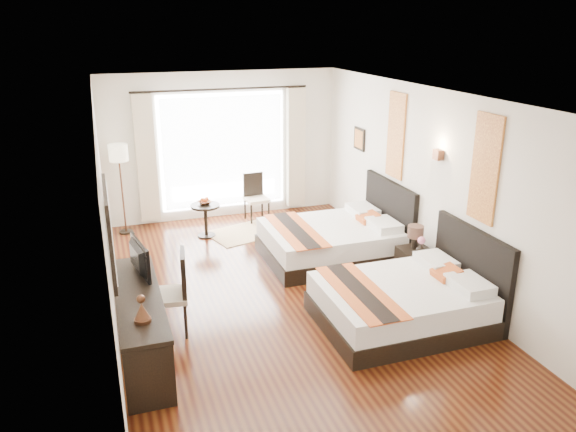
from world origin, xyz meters
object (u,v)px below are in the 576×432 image
object	(u,v)px
nightstand	(416,267)
console_desk	(141,324)
desk_chair	(170,308)
side_table	(206,221)
window_chair	(256,206)
floor_lamp	(119,159)
table_lamp	(415,233)
vase	(421,250)
fruit_bowl	(205,203)
television	(134,258)
bed_near	(407,301)
bed_far	(335,239)

from	to	relation	value
nightstand	console_desk	bearing A→B (deg)	-171.38
desk_chair	side_table	bearing A→B (deg)	-100.52
window_chair	side_table	bearing A→B (deg)	-67.83
nightstand	floor_lamp	world-z (taller)	floor_lamp
table_lamp	vase	world-z (taller)	table_lamp
floor_lamp	side_table	size ratio (longest dim) A/B	2.75
desk_chair	fruit_bowl	xyz separation A→B (m)	(1.04, 3.13, 0.30)
nightstand	window_chair	size ratio (longest dim) A/B	0.60
desk_chair	window_chair	distance (m)	4.23
vase	side_table	world-z (taller)	vase
table_lamp	console_desk	xyz separation A→B (m)	(-3.97, -0.69, -0.37)
floor_lamp	fruit_bowl	size ratio (longest dim) A/B	7.10
table_lamp	nightstand	bearing A→B (deg)	-91.81
television	fruit_bowl	bearing A→B (deg)	-35.27
console_desk	fruit_bowl	xyz separation A→B (m)	(1.42, 3.51, 0.24)
console_desk	fruit_bowl	size ratio (longest dim) A/B	9.54
table_lamp	floor_lamp	bearing A→B (deg)	138.73
console_desk	floor_lamp	distance (m)	4.25
vase	side_table	xyz separation A→B (m)	(-2.55, 2.97, -0.27)
window_chair	bed_near	bearing A→B (deg)	4.73
desk_chair	fruit_bowl	world-z (taller)	desk_chair
side_table	window_chair	size ratio (longest dim) A/B	0.65
television	desk_chair	size ratio (longest dim) A/B	0.70
window_chair	nightstand	bearing A→B (deg)	18.14
table_lamp	floor_lamp	world-z (taller)	floor_lamp
bed_near	table_lamp	bearing A→B (deg)	55.59
window_chair	table_lamp	bearing A→B (deg)	18.73
fruit_bowl	side_table	bearing A→B (deg)	-94.27
table_lamp	side_table	bearing A→B (deg)	132.57
table_lamp	window_chair	world-z (taller)	window_chair
console_desk	television	size ratio (longest dim) A/B	3.00
console_desk	television	world-z (taller)	television
fruit_bowl	window_chair	bearing A→B (deg)	25.64
vase	desk_chair	bearing A→B (deg)	-178.04
bed_far	fruit_bowl	bearing A→B (deg)	137.60
bed_far	floor_lamp	world-z (taller)	floor_lamp
bed_far	floor_lamp	bearing A→B (deg)	144.43
side_table	floor_lamp	bearing A→B (deg)	154.37
nightstand	vase	size ratio (longest dim) A/B	3.88
window_chair	vase	bearing A→B (deg)	17.43
bed_far	window_chair	size ratio (longest dim) A/B	2.35
console_desk	side_table	distance (m)	3.75
window_chair	fruit_bowl	bearing A→B (deg)	-69.29
nightstand	console_desk	size ratio (longest dim) A/B	0.25
bed_near	fruit_bowl	size ratio (longest dim) A/B	9.01
bed_far	television	distance (m)	3.53
nightstand	television	bearing A→B (deg)	-179.25
bed_far	desk_chair	bearing A→B (deg)	-152.53
desk_chair	bed_near	bearing A→B (deg)	173.72
fruit_bowl	floor_lamp	bearing A→B (deg)	155.66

